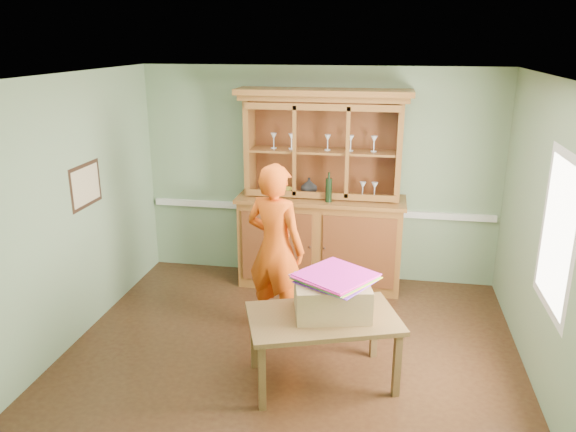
% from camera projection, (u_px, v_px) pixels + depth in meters
% --- Properties ---
extents(floor, '(4.50, 4.50, 0.00)m').
position_uv_depth(floor, '(292.00, 351.00, 5.65)').
color(floor, '#462B16').
rests_on(floor, ground).
extents(ceiling, '(4.50, 4.50, 0.00)m').
position_uv_depth(ceiling, '(293.00, 76.00, 4.83)').
color(ceiling, white).
rests_on(ceiling, wall_back).
extents(wall_back, '(4.50, 0.00, 4.50)m').
position_uv_depth(wall_back, '(319.00, 175.00, 7.12)').
color(wall_back, gray).
rests_on(wall_back, floor).
extents(wall_left, '(0.00, 4.00, 4.00)m').
position_uv_depth(wall_left, '(71.00, 212.00, 5.62)').
color(wall_left, gray).
rests_on(wall_left, floor).
extents(wall_right, '(0.00, 4.00, 4.00)m').
position_uv_depth(wall_right, '(548.00, 239.00, 4.86)').
color(wall_right, gray).
rests_on(wall_right, floor).
extents(wall_front, '(4.50, 0.00, 4.50)m').
position_uv_depth(wall_front, '(236.00, 329.00, 3.37)').
color(wall_front, gray).
rests_on(wall_front, floor).
extents(chair_rail, '(4.41, 0.05, 0.08)m').
position_uv_depth(chair_rail, '(318.00, 210.00, 7.23)').
color(chair_rail, silver).
rests_on(chair_rail, wall_back).
extents(framed_map, '(0.03, 0.60, 0.46)m').
position_uv_depth(framed_map, '(86.00, 185.00, 5.84)').
color(framed_map, black).
rests_on(framed_map, wall_left).
extents(window_panel, '(0.03, 0.96, 1.36)m').
position_uv_depth(window_panel, '(557.00, 234.00, 4.54)').
color(window_panel, silver).
rests_on(window_panel, wall_right).
extents(china_hutch, '(2.08, 0.69, 2.44)m').
position_uv_depth(china_hutch, '(321.00, 219.00, 6.99)').
color(china_hutch, brown).
rests_on(china_hutch, floor).
extents(dining_table, '(1.51, 1.18, 0.66)m').
position_uv_depth(dining_table, '(323.00, 324.00, 5.00)').
color(dining_table, brown).
rests_on(dining_table, floor).
extents(cardboard_box, '(0.75, 0.65, 0.30)m').
position_uv_depth(cardboard_box, '(332.00, 298.00, 4.99)').
color(cardboard_box, '#A78456').
rests_on(cardboard_box, dining_table).
extents(kite_stack, '(0.78, 0.78, 0.06)m').
position_uv_depth(kite_stack, '(335.00, 277.00, 4.96)').
color(kite_stack, '#782EDB').
rests_on(kite_stack, cardboard_box).
extents(person, '(0.77, 0.63, 1.82)m').
position_uv_depth(person, '(275.00, 248.00, 5.87)').
color(person, '#DC4D0D').
rests_on(person, floor).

